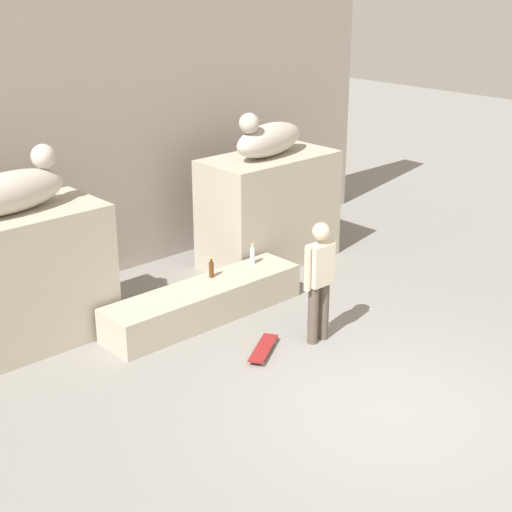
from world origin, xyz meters
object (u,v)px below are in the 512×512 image
statue_reclining_left (12,190)px  skater (320,277)px  skateboard (263,348)px  statue_reclining_right (268,139)px  bottle_brown (211,269)px  bottle_clear (252,255)px

statue_reclining_left → skater: bearing=-50.8°
statue_reclining_left → skateboard: (2.09, -2.37, -2.04)m
skater → statue_reclining_right: bearing=-118.7°
skateboard → bottle_brown: bottle_brown is taller
skateboard → bottle_clear: bottle_clear is taller
skater → skateboard: skater is taller
skateboard → bottle_clear: (1.18, 1.50, 0.57)m
statue_reclining_right → skater: bearing=47.7°
skateboard → bottle_brown: (0.39, 1.51, 0.56)m
statue_reclining_right → skater: statue_reclining_right is taller
statue_reclining_right → skater: 3.23m
skater → statue_reclining_left: bearing=-40.5°
statue_reclining_right → bottle_brown: statue_reclining_right is taller
skater → bottle_clear: (0.40, 1.74, -0.29)m
statue_reclining_left → bottle_clear: (3.27, -0.87, -1.47)m
statue_reclining_right → bottle_brown: bearing=11.9°
skateboard → bottle_brown: 1.66m
statue_reclining_left → bottle_clear: size_ratio=5.12×
statue_reclining_left → bottle_clear: bearing=-23.3°
statue_reclining_left → bottle_clear: statue_reclining_left is taller
statue_reclining_left → skater: size_ratio=1.00×
skater → skateboard: (-0.78, 0.24, -0.86)m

